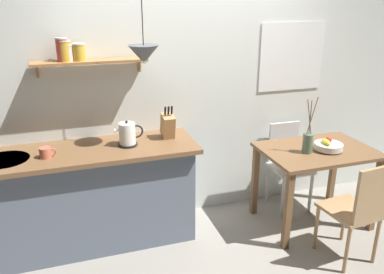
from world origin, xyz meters
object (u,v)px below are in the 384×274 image
(dining_chair_far, at_px, (287,161))
(coffee_mug_by_sink, at_px, (46,153))
(twig_vase, at_px, (308,142))
(electric_kettle, at_px, (128,134))
(dining_chair_near, at_px, (358,208))
(knife_block, at_px, (168,125))
(dining_table, at_px, (316,161))
(fruit_bowl, at_px, (328,146))
(pendant_lamp, at_px, (144,54))

(dining_chair_far, xyz_separation_m, coffee_mug_by_sink, (-2.34, -0.20, 0.47))
(twig_vase, bearing_deg, electric_kettle, 168.93)
(dining_chair_near, height_order, knife_block, knife_block)
(dining_table, xyz_separation_m, fruit_bowl, (0.07, -0.05, 0.17))
(dining_chair_far, distance_m, pendant_lamp, 1.96)
(dining_chair_near, distance_m, fruit_bowl, 0.68)
(electric_kettle, xyz_separation_m, pendant_lamp, (0.15, -0.09, 0.68))
(dining_chair_near, height_order, twig_vase, twig_vase)
(dining_table, xyz_separation_m, pendant_lamp, (-1.59, 0.17, 1.06))
(knife_block, bearing_deg, dining_chair_near, -36.78)
(coffee_mug_by_sink, bearing_deg, twig_vase, -6.23)
(dining_chair_far, bearing_deg, fruit_bowl, -73.60)
(fruit_bowl, height_order, knife_block, knife_block)
(fruit_bowl, relative_size, electric_kettle, 1.04)
(twig_vase, relative_size, pendant_lamp, 0.78)
(coffee_mug_by_sink, bearing_deg, dining_chair_far, 4.77)
(pendant_lamp, bearing_deg, dining_chair_near, -28.00)
(twig_vase, relative_size, electric_kettle, 2.12)
(electric_kettle, xyz_separation_m, knife_block, (0.37, 0.07, 0.02))
(electric_kettle, distance_m, coffee_mug_by_sink, 0.67)
(coffee_mug_by_sink, bearing_deg, dining_chair_near, -19.83)
(fruit_bowl, bearing_deg, coffee_mug_by_sink, 174.07)
(twig_vase, bearing_deg, dining_table, 16.54)
(pendant_lamp, bearing_deg, electric_kettle, 147.91)
(dining_chair_far, bearing_deg, dining_table, -81.45)
(dining_table, height_order, twig_vase, twig_vase)
(dining_chair_near, bearing_deg, electric_kettle, 151.63)
(dining_chair_far, xyz_separation_m, fruit_bowl, (0.13, -0.45, 0.32))
(dining_table, bearing_deg, electric_kettle, 171.23)
(dining_chair_far, bearing_deg, coffee_mug_by_sink, -175.23)
(dining_chair_near, relative_size, dining_chair_far, 1.03)
(fruit_bowl, xyz_separation_m, electric_kettle, (-1.81, 0.32, 0.20))
(electric_kettle, bearing_deg, coffee_mug_by_sink, -174.40)
(electric_kettle, bearing_deg, dining_chair_near, -28.37)
(dining_chair_near, relative_size, knife_block, 3.00)
(coffee_mug_by_sink, bearing_deg, dining_table, -4.82)
(dining_table, xyz_separation_m, dining_chair_far, (-0.06, 0.40, -0.15))
(dining_chair_near, distance_m, dining_chair_far, 1.05)
(dining_table, height_order, knife_block, knife_block)
(knife_block, xyz_separation_m, coffee_mug_by_sink, (-1.04, -0.14, -0.08))
(dining_table, bearing_deg, pendant_lamp, 173.75)
(dining_chair_near, relative_size, pendant_lamp, 1.36)
(dining_chair_near, height_order, pendant_lamp, pendant_lamp)
(electric_kettle, height_order, coffee_mug_by_sink, electric_kettle)
(knife_block, bearing_deg, fruit_bowl, -15.40)
(twig_vase, xyz_separation_m, pendant_lamp, (-1.44, 0.22, 0.83))
(electric_kettle, height_order, knife_block, knife_block)
(electric_kettle, bearing_deg, knife_block, 11.06)
(dining_chair_far, height_order, fruit_bowl, fruit_bowl)
(dining_chair_near, bearing_deg, fruit_bowl, 79.63)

